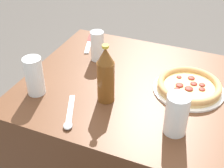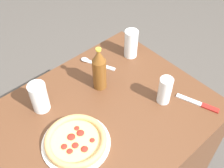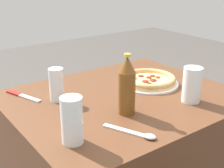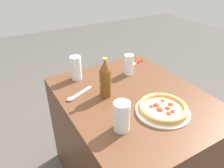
% 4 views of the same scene
% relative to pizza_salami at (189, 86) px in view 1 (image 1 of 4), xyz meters
% --- Properties ---
extents(table, '(0.96, 0.79, 0.73)m').
position_rel_pizza_salami_xyz_m(table, '(-0.19, -0.04, -0.39)').
color(table, '#56331E').
rests_on(table, ground_plane).
extents(pizza_salami, '(0.29, 0.29, 0.04)m').
position_rel_pizza_salami_xyz_m(pizza_salami, '(0.00, 0.00, 0.00)').
color(pizza_salami, white).
rests_on(pizza_salami, table).
extents(glass_orange_juice, '(0.08, 0.08, 0.15)m').
position_rel_pizza_salami_xyz_m(glass_orange_juice, '(0.00, -0.26, 0.05)').
color(glass_orange_juice, white).
rests_on(glass_orange_juice, table).
extents(glass_cola, '(0.06, 0.06, 0.14)m').
position_rel_pizza_salami_xyz_m(glass_cola, '(-0.44, 0.09, 0.04)').
color(glass_cola, white).
rests_on(glass_cola, table).
extents(glass_red_wine, '(0.07, 0.07, 0.16)m').
position_rel_pizza_salami_xyz_m(glass_red_wine, '(-0.56, -0.25, 0.05)').
color(glass_red_wine, white).
rests_on(glass_red_wine, table).
extents(beer_bottle, '(0.07, 0.07, 0.24)m').
position_rel_pizza_salami_xyz_m(beer_bottle, '(-0.28, -0.18, 0.09)').
color(beer_bottle, brown).
rests_on(beer_bottle, table).
extents(knife, '(0.09, 0.20, 0.01)m').
position_rel_pizza_salami_xyz_m(knife, '(-0.55, 0.22, -0.02)').
color(knife, maroon).
rests_on(knife, table).
extents(spoon, '(0.10, 0.19, 0.02)m').
position_rel_pizza_salami_xyz_m(spoon, '(-0.36, -0.34, -0.01)').
color(spoon, silver).
rests_on(spoon, table).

